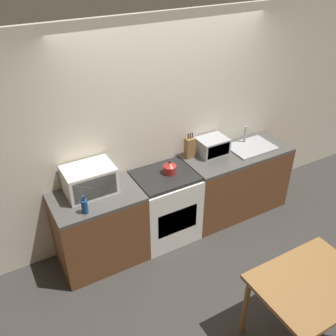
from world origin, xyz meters
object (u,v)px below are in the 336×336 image
stove_range (165,206)px  toaster_oven (212,146)px  kettle (170,168)px  bottle (85,206)px  dining_table (311,289)px  microwave (90,180)px

stove_range → toaster_oven: bearing=10.7°
stove_range → kettle: 0.53m
kettle → stove_range: bearing=-174.7°
kettle → toaster_oven: toaster_oven is taller
kettle → bottle: bearing=-168.9°
kettle → bottle: bottle is taller
stove_range → dining_table: size_ratio=0.93×
toaster_oven → dining_table: size_ratio=0.38×
stove_range → microwave: bearing=173.1°
kettle → dining_table: 1.93m
stove_range → bottle: (-1.02, -0.21, 0.53)m
kettle → dining_table: size_ratio=0.17×
bottle → toaster_oven: 1.81m
bottle → dining_table: (1.42, -1.66, -0.32)m
kettle → toaster_oven: bearing=11.2°
toaster_oven → microwave: bearing=-178.6°
microwave → dining_table: microwave is taller
kettle → dining_table: bearing=-80.0°
microwave → stove_range: bearing=-6.9°
kettle → bottle: (-1.09, -0.21, 0.01)m
bottle → dining_table: bearing=-49.5°
stove_range → kettle: (0.07, 0.01, 0.52)m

